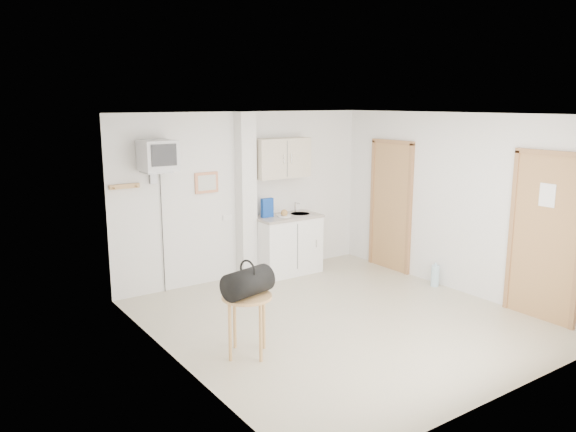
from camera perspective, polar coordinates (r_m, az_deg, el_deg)
ground at (r=7.06m, az=5.23°, el=-10.46°), size 4.50×4.50×0.00m
room_envelope at (r=6.87m, az=6.53°, el=2.22°), size 4.24×4.54×2.55m
kitchenette at (r=8.69m, az=-0.24°, el=-0.66°), size 1.03×0.58×2.10m
crt_television at (r=7.59m, az=-13.09°, el=5.91°), size 0.44×0.45×2.15m
round_table at (r=5.96m, az=-4.19°, el=-9.01°), size 0.53×0.53×0.66m
duffel_bag at (r=5.85m, az=-4.11°, el=-6.74°), size 0.58×0.41×0.39m
water_bottle at (r=8.48m, az=14.72°, el=-5.88°), size 0.12×0.12×0.35m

